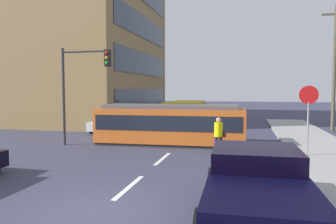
{
  "coord_description": "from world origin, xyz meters",
  "views": [
    {
      "loc": [
        3.26,
        -6.88,
        2.88
      ],
      "look_at": [
        -0.26,
        8.08,
        1.79
      ],
      "focal_mm": 34.82,
      "sensor_mm": 36.0,
      "label": 1
    }
  ],
  "objects": [
    {
      "name": "ground_plane",
      "position": [
        0.0,
        10.0,
        0.0
      ],
      "size": [
        120.0,
        120.0,
        0.0
      ],
      "primitive_type": "plane",
      "color": "#37384D"
    },
    {
      "name": "lane_stripe_1",
      "position": [
        0.0,
        2.0,
        0.01
      ],
      "size": [
        0.16,
        2.4,
        0.01
      ],
      "primitive_type": "cube",
      "color": "silver",
      "rests_on": "ground"
    },
    {
      "name": "lane_stripe_2",
      "position": [
        0.0,
        6.0,
        0.01
      ],
      "size": [
        0.16,
        2.4,
        0.01
      ],
      "primitive_type": "cube",
      "color": "silver",
      "rests_on": "ground"
    },
    {
      "name": "lane_stripe_3",
      "position": [
        0.0,
        15.66,
        0.01
      ],
      "size": [
        0.16,
        2.4,
        0.01
      ],
      "primitive_type": "cube",
      "color": "silver",
      "rests_on": "ground"
    },
    {
      "name": "lane_stripe_4",
      "position": [
        0.0,
        21.66,
        0.01
      ],
      "size": [
        0.16,
        2.4,
        0.01
      ],
      "primitive_type": "cube",
      "color": "silver",
      "rests_on": "ground"
    },
    {
      "name": "corner_building",
      "position": [
        -14.04,
        20.98,
        8.0
      ],
      "size": [
        17.13,
        16.02,
        16.0
      ],
      "color": "olive",
      "rests_on": "ground"
    },
    {
      "name": "streetcar_tram",
      "position": [
        -0.49,
        9.66,
        1.07
      ],
      "size": [
        7.69,
        2.85,
        2.06
      ],
      "color": "orange",
      "rests_on": "ground"
    },
    {
      "name": "city_bus",
      "position": [
        -1.4,
        19.03,
        1.07
      ],
      "size": [
        2.61,
        5.9,
        1.87
      ],
      "color": "gold",
      "rests_on": "ground"
    },
    {
      "name": "pedestrian_crossing",
      "position": [
        2.2,
        7.06,
        0.94
      ],
      "size": [
        0.5,
        0.36,
        1.67
      ],
      "color": "#2F2246",
      "rests_on": "ground"
    },
    {
      "name": "pickup_truck_parked",
      "position": [
        3.54,
        0.2,
        0.8
      ],
      "size": [
        2.38,
        5.05,
        1.55
      ],
      "color": "black",
      "rests_on": "ground"
    },
    {
      "name": "parked_sedan_mid",
      "position": [
        -5.4,
        13.62,
        0.62
      ],
      "size": [
        2.05,
        4.33,
        1.19
      ],
      "color": "silver",
      "rests_on": "ground"
    },
    {
      "name": "stop_sign",
      "position": [
        5.82,
        7.44,
        2.19
      ],
      "size": [
        0.76,
        0.07,
        2.88
      ],
      "color": "gray",
      "rests_on": "sidewalk_curb_right"
    },
    {
      "name": "traffic_light_mast",
      "position": [
        -4.73,
        8.13,
        3.46
      ],
      "size": [
        2.66,
        0.33,
        4.95
      ],
      "color": "#333333",
      "rests_on": "ground"
    },
    {
      "name": "utility_pole_mid",
      "position": [
        9.13,
        17.17,
        4.42
      ],
      "size": [
        1.8,
        0.24,
        8.47
      ],
      "color": "brown",
      "rests_on": "ground"
    }
  ]
}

